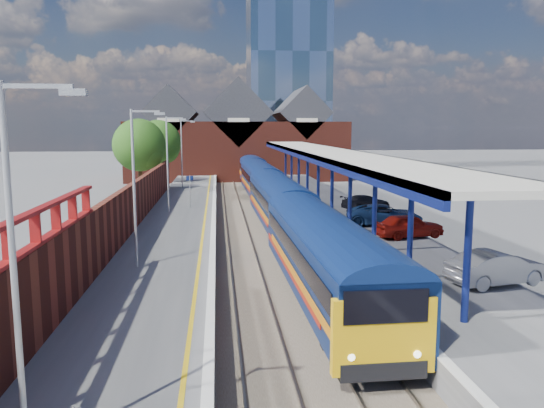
{
  "coord_description": "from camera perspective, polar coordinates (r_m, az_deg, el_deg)",
  "views": [
    {
      "loc": [
        -2.84,
        -17.63,
        7.19
      ],
      "look_at": [
        0.43,
        14.08,
        2.6
      ],
      "focal_mm": 35.0,
      "sensor_mm": 36.0,
      "label": 1
    }
  ],
  "objects": [
    {
      "name": "parked_car_silver",
      "position": [
        23.01,
        23.09,
        -6.33
      ],
      "size": [
        4.35,
        2.32,
        1.36
      ],
      "primitive_type": "imported",
      "rotation": [
        0.0,
        0.0,
        1.79
      ],
      "color": "#9B9CA0",
      "rests_on": "right_platform"
    },
    {
      "name": "rails",
      "position": [
        38.4,
        -1.56,
        -2.42
      ],
      "size": [
        4.51,
        76.0,
        0.14
      ],
      "color": "slate",
      "rests_on": "ground"
    },
    {
      "name": "lamp_post_c",
      "position": [
        39.85,
        -11.0,
        4.88
      ],
      "size": [
        1.48,
        0.18,
        7.0
      ],
      "color": "#A5A8AA",
      "rests_on": "left_platform"
    },
    {
      "name": "canopy",
      "position": [
        40.5,
        6.0,
        5.41
      ],
      "size": [
        4.5,
        52.0,
        4.48
      ],
      "color": "navy",
      "rests_on": "right_platform"
    },
    {
      "name": "parked_car_red",
      "position": [
        31.16,
        14.49,
        -2.25
      ],
      "size": [
        4.23,
        2.33,
        1.36
      ],
      "primitive_type": "imported",
      "rotation": [
        0.0,
        0.0,
        1.76
      ],
      "color": "maroon",
      "rests_on": "right_platform"
    },
    {
      "name": "ground",
      "position": [
        48.26,
        -2.46,
        -0.38
      ],
      "size": [
        240.0,
        240.0,
        0.0
      ],
      "primitive_type": "plane",
      "color": "#5B5B5E",
      "rests_on": "ground"
    },
    {
      "name": "ballast_bed",
      "position": [
        38.42,
        -1.55,
        -2.55
      ],
      "size": [
        6.0,
        76.0,
        0.06
      ],
      "primitive_type": "cube",
      "color": "#473D33",
      "rests_on": "ground"
    },
    {
      "name": "train",
      "position": [
        46.28,
        -0.49,
        1.91
      ],
      "size": [
        3.09,
        65.94,
        3.45
      ],
      "color": "#0B1D4E",
      "rests_on": "ground"
    },
    {
      "name": "brick_wall",
      "position": [
        31.97,
        -15.3,
        -0.62
      ],
      "size": [
        0.35,
        50.0,
        3.86
      ],
      "color": "#5A2017",
      "rests_on": "left_platform"
    },
    {
      "name": "tree_near",
      "position": [
        54.1,
        -13.95,
        6.01
      ],
      "size": [
        5.2,
        5.2,
        8.1
      ],
      "color": "#382314",
      "rests_on": "ground"
    },
    {
      "name": "tree_far",
      "position": [
        61.91,
        -12.01,
        6.32
      ],
      "size": [
        5.2,
        5.2,
        8.1
      ],
      "color": "#382314",
      "rests_on": "ground"
    },
    {
      "name": "left_platform",
      "position": [
        38.32,
        -9.79,
        -1.98
      ],
      "size": [
        5.0,
        76.0,
        1.0
      ],
      "primitive_type": "cube",
      "color": "#565659",
      "rests_on": "ground"
    },
    {
      "name": "platform_sign",
      "position": [
        41.93,
        -8.82,
        1.94
      ],
      "size": [
        0.55,
        0.08,
        2.5
      ],
      "color": "#A5A8AA",
      "rests_on": "left_platform"
    },
    {
      "name": "right_platform",
      "position": [
        39.24,
        7.22,
        -1.69
      ],
      "size": [
        6.0,
        76.0,
        1.0
      ],
      "primitive_type": "cube",
      "color": "#565659",
      "rests_on": "ground"
    },
    {
      "name": "yellow_line",
      "position": [
        38.15,
        -7.19,
        -1.2
      ],
      "size": [
        0.14,
        76.0,
        0.01
      ],
      "primitive_type": "cube",
      "color": "yellow",
      "rests_on": "left_platform"
    },
    {
      "name": "lamp_post_d",
      "position": [
        55.79,
        -9.56,
        5.82
      ],
      "size": [
        1.48,
        0.18,
        7.0
      ],
      "color": "#A5A8AA",
      "rests_on": "left_platform"
    },
    {
      "name": "coping_left",
      "position": [
        38.14,
        -6.29,
        -1.16
      ],
      "size": [
        0.3,
        76.0,
        0.05
      ],
      "primitive_type": "cube",
      "color": "silver",
      "rests_on": "left_platform"
    },
    {
      "name": "parked_car_dark",
      "position": [
        40.96,
        10.08,
        0.17
      ],
      "size": [
        4.18,
        2.68,
        1.13
      ],
      "primitive_type": "imported",
      "rotation": [
        0.0,
        0.0,
        1.88
      ],
      "color": "black",
      "rests_on": "right_platform"
    },
    {
      "name": "station_building",
      "position": [
        75.71,
        -3.77,
        6.86
      ],
      "size": [
        30.0,
        12.12,
        13.78
      ],
      "color": "#5A2017",
      "rests_on": "ground"
    },
    {
      "name": "glass_tower",
      "position": [
        99.33,
        1.64,
        15.72
      ],
      "size": [
        14.2,
        14.2,
        40.3
      ],
      "color": "#415A70",
      "rests_on": "ground"
    },
    {
      "name": "parked_car_blue",
      "position": [
        34.71,
        11.96,
        -1.14
      ],
      "size": [
        5.19,
        3.22,
        1.34
      ],
      "primitive_type": "imported",
      "rotation": [
        0.0,
        0.0,
        1.35
      ],
      "color": "navy",
      "rests_on": "right_platform"
    },
    {
      "name": "lamp_post_b",
      "position": [
        24.0,
        -14.32,
        2.68
      ],
      "size": [
        1.48,
        0.18,
        7.0
      ],
      "color": "#A5A8AA",
      "rests_on": "left_platform"
    },
    {
      "name": "lamp_post_a",
      "position": [
        10.49,
        -25.44,
        -4.72
      ],
      "size": [
        1.48,
        0.18,
        7.0
      ],
      "color": "#A5A8AA",
      "rests_on": "left_platform"
    },
    {
      "name": "coping_right",
      "position": [
        38.61,
        3.11,
        -1.01
      ],
      "size": [
        0.3,
        76.0,
        0.05
      ],
      "primitive_type": "cube",
      "color": "silver",
      "rests_on": "right_platform"
    }
  ]
}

